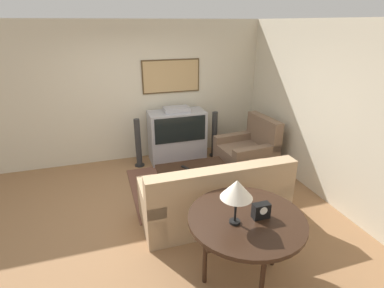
{
  "coord_description": "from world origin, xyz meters",
  "views": [
    {
      "loc": [
        -0.66,
        -3.73,
        2.65
      ],
      "look_at": [
        0.74,
        0.68,
        0.75
      ],
      "focal_mm": 28.0,
      "sensor_mm": 36.0,
      "label": 1
    }
  ],
  "objects_px": {
    "coffee_table": "(192,169)",
    "mantel_clock": "(261,211)",
    "tv": "(177,136)",
    "speaker_tower_left": "(138,144)",
    "armchair": "(248,153)",
    "couch": "(215,200)",
    "console_table": "(246,222)",
    "table_lamp": "(237,190)",
    "speaker_tower_right": "(214,136)"
  },
  "relations": [
    {
      "from": "armchair",
      "to": "mantel_clock",
      "type": "height_order",
      "value": "armchair"
    },
    {
      "from": "armchair",
      "to": "speaker_tower_left",
      "type": "distance_m",
      "value": 2.12
    },
    {
      "from": "tv",
      "to": "console_table",
      "type": "distance_m",
      "value": 3.21
    },
    {
      "from": "armchair",
      "to": "speaker_tower_left",
      "type": "height_order",
      "value": "armchair"
    },
    {
      "from": "armchair",
      "to": "console_table",
      "type": "relative_size",
      "value": 0.84
    },
    {
      "from": "coffee_table",
      "to": "console_table",
      "type": "relative_size",
      "value": 0.97
    },
    {
      "from": "tv",
      "to": "speaker_tower_right",
      "type": "distance_m",
      "value": 0.79
    },
    {
      "from": "couch",
      "to": "tv",
      "type": "bearing_deg",
      "value": -90.76
    },
    {
      "from": "mantel_clock",
      "to": "tv",
      "type": "bearing_deg",
      "value": 90.3
    },
    {
      "from": "couch",
      "to": "speaker_tower_left",
      "type": "distance_m",
      "value": 2.22
    },
    {
      "from": "table_lamp",
      "to": "speaker_tower_left",
      "type": "height_order",
      "value": "table_lamp"
    },
    {
      "from": "table_lamp",
      "to": "speaker_tower_right",
      "type": "bearing_deg",
      "value": 71.64
    },
    {
      "from": "console_table",
      "to": "table_lamp",
      "type": "xyz_separation_m",
      "value": [
        -0.16,
        -0.04,
        0.44
      ]
    },
    {
      "from": "console_table",
      "to": "speaker_tower_left",
      "type": "height_order",
      "value": "speaker_tower_left"
    },
    {
      "from": "coffee_table",
      "to": "table_lamp",
      "type": "height_order",
      "value": "table_lamp"
    },
    {
      "from": "couch",
      "to": "coffee_table",
      "type": "xyz_separation_m",
      "value": [
        -0.02,
        0.97,
        0.02
      ]
    },
    {
      "from": "mantel_clock",
      "to": "speaker_tower_left",
      "type": "distance_m",
      "value": 3.33
    },
    {
      "from": "coffee_table",
      "to": "couch",
      "type": "bearing_deg",
      "value": -88.61
    },
    {
      "from": "couch",
      "to": "mantel_clock",
      "type": "bearing_deg",
      "value": 92.12
    },
    {
      "from": "speaker_tower_right",
      "to": "console_table",
      "type": "bearing_deg",
      "value": -105.99
    },
    {
      "from": "tv",
      "to": "armchair",
      "type": "bearing_deg",
      "value": -32.58
    },
    {
      "from": "tv",
      "to": "coffee_table",
      "type": "distance_m",
      "value": 1.17
    },
    {
      "from": "coffee_table",
      "to": "speaker_tower_left",
      "type": "height_order",
      "value": "speaker_tower_left"
    },
    {
      "from": "tv",
      "to": "armchair",
      "type": "height_order",
      "value": "tv"
    },
    {
      "from": "mantel_clock",
      "to": "couch",
      "type": "bearing_deg",
      "value": 92.19
    },
    {
      "from": "console_table",
      "to": "speaker_tower_left",
      "type": "relative_size",
      "value": 1.26
    },
    {
      "from": "coffee_table",
      "to": "mantel_clock",
      "type": "distance_m",
      "value": 2.15
    },
    {
      "from": "tv",
      "to": "speaker_tower_right",
      "type": "xyz_separation_m",
      "value": [
        0.79,
        -0.05,
        -0.07
      ]
    },
    {
      "from": "speaker_tower_right",
      "to": "mantel_clock",
      "type": "bearing_deg",
      "value": -103.59
    },
    {
      "from": "armchair",
      "to": "table_lamp",
      "type": "height_order",
      "value": "table_lamp"
    },
    {
      "from": "console_table",
      "to": "mantel_clock",
      "type": "relative_size",
      "value": 6.91
    },
    {
      "from": "coffee_table",
      "to": "table_lamp",
      "type": "relative_size",
      "value": 2.45
    },
    {
      "from": "table_lamp",
      "to": "speaker_tower_right",
      "type": "xyz_separation_m",
      "value": [
        1.06,
        3.2,
        -0.73
      ]
    },
    {
      "from": "couch",
      "to": "mantel_clock",
      "type": "height_order",
      "value": "mantel_clock"
    },
    {
      "from": "couch",
      "to": "mantel_clock",
      "type": "distance_m",
      "value": 1.24
    },
    {
      "from": "armchair",
      "to": "coffee_table",
      "type": "height_order",
      "value": "armchair"
    },
    {
      "from": "couch",
      "to": "speaker_tower_right",
      "type": "distance_m",
      "value": 2.24
    },
    {
      "from": "couch",
      "to": "speaker_tower_right",
      "type": "xyz_separation_m",
      "value": [
        0.82,
        2.08,
        0.12
      ]
    },
    {
      "from": "coffee_table",
      "to": "table_lamp",
      "type": "xyz_separation_m",
      "value": [
        -0.22,
        -2.08,
        0.83
      ]
    },
    {
      "from": "speaker_tower_left",
      "to": "couch",
      "type": "bearing_deg",
      "value": -69.85
    },
    {
      "from": "coffee_table",
      "to": "mantel_clock",
      "type": "height_order",
      "value": "mantel_clock"
    },
    {
      "from": "tv",
      "to": "console_table",
      "type": "relative_size",
      "value": 0.92
    },
    {
      "from": "mantel_clock",
      "to": "speaker_tower_left",
      "type": "relative_size",
      "value": 0.18
    },
    {
      "from": "table_lamp",
      "to": "speaker_tower_right",
      "type": "relative_size",
      "value": 0.5
    },
    {
      "from": "table_lamp",
      "to": "console_table",
      "type": "bearing_deg",
      "value": 15.68
    },
    {
      "from": "couch",
      "to": "table_lamp",
      "type": "distance_m",
      "value": 1.42
    },
    {
      "from": "armchair",
      "to": "speaker_tower_right",
      "type": "xyz_separation_m",
      "value": [
        -0.41,
        0.72,
        0.14
      ]
    },
    {
      "from": "armchair",
      "to": "coffee_table",
      "type": "xyz_separation_m",
      "value": [
        -1.25,
        -0.4,
        0.04
      ]
    },
    {
      "from": "table_lamp",
      "to": "speaker_tower_right",
      "type": "height_order",
      "value": "table_lamp"
    },
    {
      "from": "mantel_clock",
      "to": "speaker_tower_left",
      "type": "bearing_deg",
      "value": 104.16
    }
  ]
}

